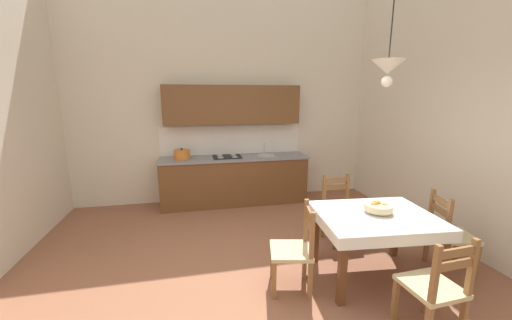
{
  "coord_description": "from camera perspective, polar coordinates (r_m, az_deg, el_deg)",
  "views": [
    {
      "loc": [
        -0.62,
        -2.76,
        2.01
      ],
      "look_at": [
        0.18,
        0.99,
        1.18
      ],
      "focal_mm": 20.87,
      "sensor_mm": 36.0,
      "label": 1
    }
  ],
  "objects": [
    {
      "name": "dining_chair_window_side",
      "position": [
        4.18,
        33.07,
        -11.9
      ],
      "size": [
        0.51,
        0.51,
        0.93
      ],
      "color": "#D1BC89",
      "rests_on": "ground_plane"
    },
    {
      "name": "kitchen_cabinetry",
      "position": [
        5.6,
        -4.29,
        0.27
      ],
      "size": [
        2.73,
        0.63,
        2.2
      ],
      "color": "brown",
      "rests_on": "ground_plane"
    },
    {
      "name": "fruit_bowl",
      "position": [
        3.57,
        22.36,
        -8.36
      ],
      "size": [
        0.3,
        0.3,
        0.12
      ],
      "color": "beige",
      "rests_on": "dining_table"
    },
    {
      "name": "dining_chair_camera_side",
      "position": [
        3.08,
        31.09,
        -20.29
      ],
      "size": [
        0.44,
        0.44,
        0.93
      ],
      "color": "#D1BC89",
      "rests_on": "ground_plane"
    },
    {
      "name": "dining_chair_kitchen_side",
      "position": [
        4.37,
        15.72,
        -9.3
      ],
      "size": [
        0.43,
        0.43,
        0.93
      ],
      "color": "#D1BC89",
      "rests_on": "ground_plane"
    },
    {
      "name": "wall_right",
      "position": [
        4.45,
        40.44,
        11.15
      ],
      "size": [
        0.12,
        6.49,
        4.3
      ],
      "primitive_type": "cube",
      "color": "silver",
      "rests_on": "ground_plane"
    },
    {
      "name": "dining_chair_tv_side",
      "position": [
        3.25,
        7.43,
        -16.69
      ],
      "size": [
        0.5,
        0.5,
        0.93
      ],
      "color": "#D1BC89",
      "rests_on": "ground_plane"
    },
    {
      "name": "ground_plane",
      "position": [
        3.5,
        0.51,
        -23.83
      ],
      "size": [
        6.22,
        6.49,
        0.1
      ],
      "primitive_type": "cube",
      "color": "#935B42"
    },
    {
      "name": "dining_table",
      "position": [
        3.57,
        21.79,
        -11.57
      ],
      "size": [
        1.32,
        1.1,
        0.75
      ],
      "color": "brown",
      "rests_on": "ground_plane"
    },
    {
      "name": "pendant_lamp",
      "position": [
        3.32,
        23.99,
        15.82
      ],
      "size": [
        0.32,
        0.32,
        0.81
      ],
      "color": "black"
    },
    {
      "name": "wall_back",
      "position": [
        5.8,
        -6.1,
        13.49
      ],
      "size": [
        6.22,
        0.12,
        4.3
      ],
      "primitive_type": "cube",
      "color": "silver",
      "rests_on": "ground_plane"
    }
  ]
}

